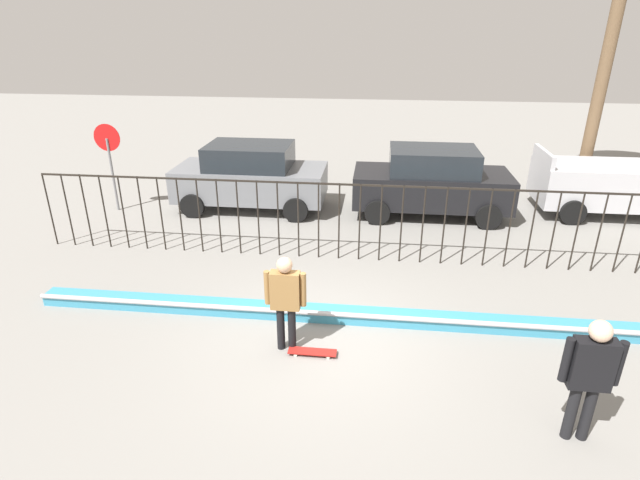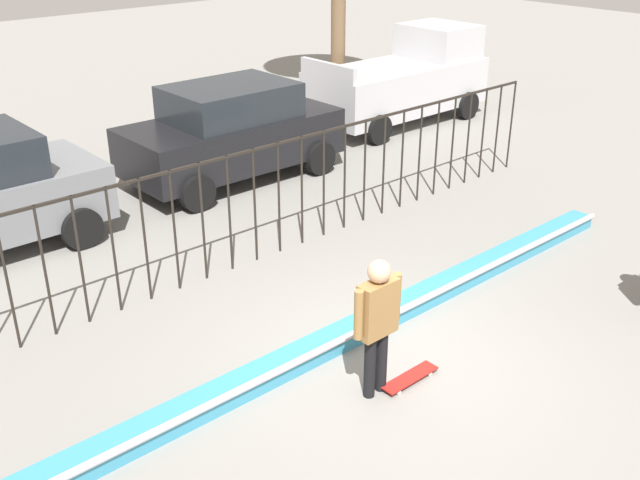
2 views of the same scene
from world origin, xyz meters
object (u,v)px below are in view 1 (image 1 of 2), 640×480
(skateboard, at_px, (312,352))
(camera_operator, at_px, (590,371))
(parked_car_gray, at_px, (251,176))
(stop_sign, at_px, (110,156))
(parked_car_black, at_px, (431,181))
(pickup_truck, at_px, (635,180))
(skateboarder, at_px, (285,296))

(skateboard, xyz_separation_m, camera_operator, (3.67, -1.37, 1.02))
(parked_car_gray, relative_size, stop_sign, 1.72)
(parked_car_gray, relative_size, parked_car_black, 1.00)
(camera_operator, xyz_separation_m, stop_sign, (-10.24, 7.67, 0.54))
(pickup_truck, bearing_deg, stop_sign, -179.69)
(skateboarder, xyz_separation_m, pickup_truck, (8.51, 7.46, 0.02))
(skateboard, height_order, stop_sign, stop_sign)
(skateboarder, xyz_separation_m, stop_sign, (-6.13, 6.17, 0.60))
(parked_car_black, relative_size, pickup_truck, 0.91)
(stop_sign, bearing_deg, pickup_truck, 5.05)
(skateboard, distance_m, pickup_truck, 11.12)
(skateboard, distance_m, camera_operator, 4.05)
(parked_car_gray, bearing_deg, skateboarder, -69.70)
(skateboarder, relative_size, parked_car_black, 0.39)
(pickup_truck, distance_m, stop_sign, 14.70)
(parked_car_gray, height_order, stop_sign, stop_sign)
(skateboard, relative_size, parked_car_gray, 0.19)
(pickup_truck, bearing_deg, camera_operator, -120.84)
(parked_car_black, distance_m, pickup_truck, 5.65)
(camera_operator, height_order, parked_car_gray, parked_car_gray)
(skateboard, bearing_deg, stop_sign, 141.89)
(parked_car_gray, bearing_deg, parked_car_black, 2.61)
(camera_operator, distance_m, parked_car_black, 8.44)
(skateboard, distance_m, parked_car_gray, 7.48)
(parked_car_gray, xyz_separation_m, stop_sign, (-3.87, -0.61, 0.64))
(skateboard, bearing_deg, parked_car_black, 76.37)
(camera_operator, height_order, pickup_truck, pickup_truck)
(stop_sign, bearing_deg, parked_car_black, 4.29)
(parked_car_gray, height_order, pickup_truck, pickup_truck)
(parked_car_gray, bearing_deg, stop_sign, -169.13)
(skateboard, relative_size, stop_sign, 0.32)
(skateboard, xyz_separation_m, parked_car_gray, (-2.71, 6.91, 0.91))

